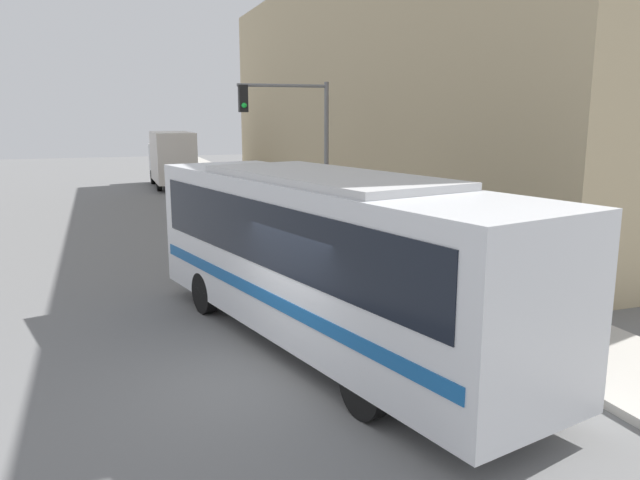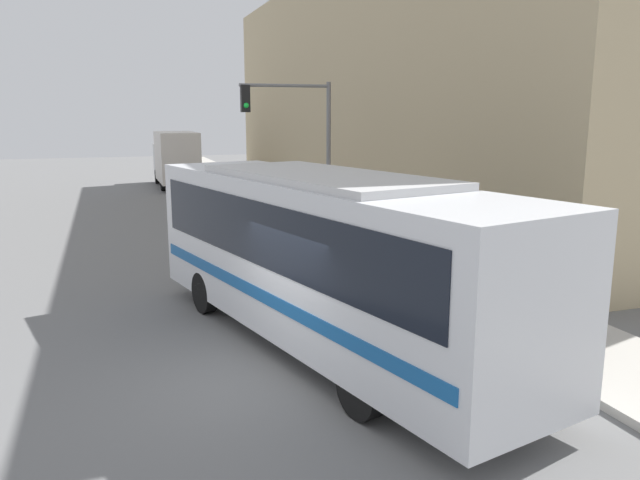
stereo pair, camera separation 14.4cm
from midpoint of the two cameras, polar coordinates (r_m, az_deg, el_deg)
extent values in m
plane|color=slate|center=(10.86, -4.48, -12.48)|extent=(120.00, 120.00, 0.00)
cube|color=#B7B2A8|center=(31.07, -3.29, 3.39)|extent=(2.72, 70.00, 0.15)
cube|color=tan|center=(30.17, 6.03, 13.32)|extent=(6.00, 33.47, 10.88)
cube|color=silver|center=(11.73, 0.49, -1.33)|extent=(4.79, 10.44, 2.82)
cube|color=black|center=(11.63, 0.49, 1.11)|extent=(4.64, 9.66, 1.16)
cube|color=#19599E|center=(11.88, 0.49, -4.26)|extent=(4.73, 10.05, 0.24)
cube|color=silver|center=(11.50, 0.50, 5.78)|extent=(3.53, 5.96, 0.16)
cylinder|color=black|center=(15.21, -2.49, -3.57)|extent=(0.49, 0.97, 0.93)
cylinder|color=black|center=(14.28, -10.18, -4.74)|extent=(0.49, 0.97, 0.93)
cylinder|color=black|center=(10.75, 13.83, -10.37)|extent=(0.49, 0.97, 0.93)
cylinder|color=black|center=(9.38, 4.21, -13.36)|extent=(0.49, 0.97, 0.93)
cube|color=silver|center=(38.62, -12.85, 7.43)|extent=(2.22, 5.10, 2.92)
cube|color=silver|center=(42.17, -13.36, 7.14)|extent=(2.11, 1.99, 2.08)
cylinder|color=black|center=(41.82, -14.56, 5.62)|extent=(0.25, 0.90, 0.90)
cylinder|color=black|center=(37.70, -14.05, 5.05)|extent=(0.25, 0.90, 0.90)
cylinder|color=gold|center=(15.22, 11.50, -4.00)|extent=(0.24, 0.24, 0.52)
sphere|color=gold|center=(15.14, 11.55, -2.79)|extent=(0.23, 0.23, 0.23)
cylinder|color=gold|center=(15.11, 11.75, -4.03)|extent=(0.11, 0.14, 0.11)
cylinder|color=slate|center=(22.60, 0.97, 7.44)|extent=(0.16, 0.16, 5.37)
cylinder|color=slate|center=(22.08, -3.03, 13.92)|extent=(3.20, 0.11, 0.11)
cube|color=black|center=(21.72, -6.66, 12.72)|extent=(0.30, 0.24, 0.90)
sphere|color=#19D83F|center=(21.58, -6.56, 12.13)|extent=(0.18, 0.18, 0.18)
cylinder|color=slate|center=(20.81, 2.59, 1.10)|extent=(0.06, 0.06, 1.05)
cylinder|color=#4C4C51|center=(20.71, 2.60, 2.83)|extent=(0.14, 0.14, 0.22)
cylinder|color=#47382D|center=(15.99, 12.61, -2.73)|extent=(0.28, 0.28, 0.83)
cylinder|color=#2659A5|center=(15.83, 12.73, -0.05)|extent=(0.34, 0.34, 0.69)
sphere|color=tan|center=(15.75, 12.81, 1.59)|extent=(0.23, 0.23, 0.23)
cylinder|color=slate|center=(26.10, 0.78, 2.95)|extent=(0.28, 0.28, 0.82)
cylinder|color=#B22D33|center=(26.00, 0.79, 4.59)|extent=(0.34, 0.34, 0.68)
sphere|color=tan|center=(25.95, 0.79, 5.58)|extent=(0.22, 0.22, 0.22)
camera|label=1|loc=(0.07, -89.72, 0.06)|focal=35.00mm
camera|label=2|loc=(0.07, 90.28, -0.06)|focal=35.00mm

